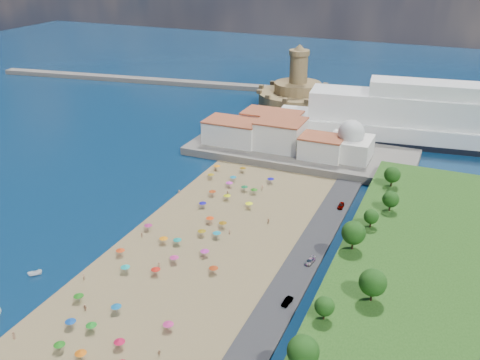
% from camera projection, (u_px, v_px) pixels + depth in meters
% --- Properties ---
extents(ground, '(700.00, 700.00, 0.00)m').
position_uv_depth(ground, '(194.00, 234.00, 157.80)').
color(ground, '#071938').
rests_on(ground, ground).
extents(terrace, '(90.00, 36.00, 3.00)m').
position_uv_depth(terrace, '(300.00, 152.00, 214.83)').
color(terrace, '#59544C').
rests_on(terrace, ground).
extents(jetty, '(18.00, 70.00, 2.40)m').
position_uv_depth(jetty, '(278.00, 121.00, 252.19)').
color(jetty, '#59544C').
rests_on(jetty, ground).
extents(breakwater, '(199.03, 34.77, 2.60)m').
position_uv_depth(breakwater, '(150.00, 81.00, 324.97)').
color(breakwater, '#59544C').
rests_on(breakwater, ground).
extents(waterfront_buildings, '(57.00, 29.00, 11.00)m').
position_uv_depth(waterfront_buildings, '(271.00, 132.00, 217.43)').
color(waterfront_buildings, silver).
rests_on(waterfront_buildings, terrace).
extents(domed_building, '(16.00, 16.00, 15.00)m').
position_uv_depth(domed_building, '(350.00, 143.00, 202.93)').
color(domed_building, silver).
rests_on(domed_building, terrace).
extents(fortress, '(40.00, 40.00, 32.40)m').
position_uv_depth(fortress, '(297.00, 95.00, 275.10)').
color(fortress, olive).
rests_on(fortress, ground).
extents(cruise_ship, '(149.38, 39.82, 32.30)m').
position_uv_depth(cruise_ship, '(451.00, 124.00, 222.47)').
color(cruise_ship, black).
rests_on(cruise_ship, ground).
extents(beach_parasols, '(31.39, 115.57, 2.20)m').
position_uv_depth(beach_parasols, '(181.00, 240.00, 150.74)').
color(beach_parasols, gray).
rests_on(beach_parasols, beach).
extents(beachgoers, '(36.10, 101.80, 1.90)m').
position_uv_depth(beachgoers, '(185.00, 235.00, 155.06)').
color(beachgoers, tan).
rests_on(beachgoers, beach).
extents(moored_boats, '(6.92, 19.03, 1.58)m').
position_uv_depth(moored_boats, '(14.00, 294.00, 129.87)').
color(moored_boats, white).
rests_on(moored_boats, ground).
extents(parked_cars, '(2.42, 58.50, 1.44)m').
position_uv_depth(parked_cars, '(318.00, 246.00, 149.42)').
color(parked_cars, gray).
rests_on(parked_cars, promenade).
extents(hillside_trees, '(14.79, 108.56, 7.95)m').
position_uv_depth(hillside_trees, '(356.00, 259.00, 126.56)').
color(hillside_trees, '#382314').
rests_on(hillside_trees, hillside).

